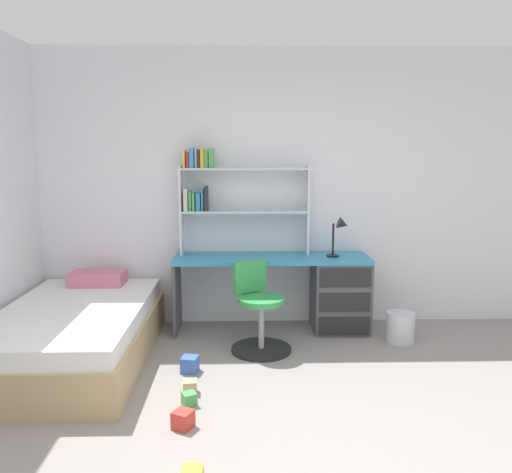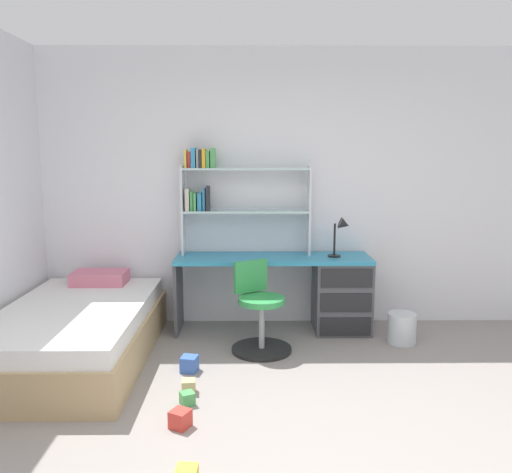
{
  "view_description": "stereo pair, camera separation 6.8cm",
  "coord_description": "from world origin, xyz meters",
  "px_view_note": "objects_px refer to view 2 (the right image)",
  "views": [
    {
      "loc": [
        -0.37,
        -2.5,
        1.69
      ],
      "look_at": [
        -0.26,
        1.58,
        1.03
      ],
      "focal_mm": 36.32,
      "sensor_mm": 36.0,
      "label": 1
    },
    {
      "loc": [
        -0.3,
        -2.5,
        1.69
      ],
      "look_at": [
        -0.26,
        1.58,
        1.03
      ],
      "focal_mm": 36.32,
      "sensor_mm": 36.0,
      "label": 2
    }
  ],
  "objects_px": {
    "bookshelf_hutch": "(227,190)",
    "toy_block_natural_2": "(189,386)",
    "toy_block_blue_0": "(189,364)",
    "desk_lamp": "(342,231)",
    "toy_block_red_1": "(180,419)",
    "toy_block_green_3": "(187,398)",
    "swivel_chair": "(260,317)",
    "desk": "(323,289)",
    "waste_bin": "(402,328)",
    "bed_platform": "(76,333)"
  },
  "relations": [
    {
      "from": "bookshelf_hutch",
      "to": "toy_block_natural_2",
      "type": "xyz_separation_m",
      "value": [
        -0.22,
        -1.46,
        -1.3
      ]
    },
    {
      "from": "toy_block_blue_0",
      "to": "desk_lamp",
      "type": "bearing_deg",
      "value": 34.17
    },
    {
      "from": "toy_block_red_1",
      "to": "toy_block_green_3",
      "type": "xyz_separation_m",
      "value": [
        0.01,
        0.29,
        -0.01
      ]
    },
    {
      "from": "desk_lamp",
      "to": "toy_block_green_3",
      "type": "relative_size",
      "value": 4.28
    },
    {
      "from": "swivel_chair",
      "to": "toy_block_red_1",
      "type": "distance_m",
      "value": 1.41
    },
    {
      "from": "toy_block_red_1",
      "to": "toy_block_green_3",
      "type": "height_order",
      "value": "toy_block_red_1"
    },
    {
      "from": "desk",
      "to": "bookshelf_hutch",
      "type": "xyz_separation_m",
      "value": [
        -0.92,
        0.14,
        0.94
      ]
    },
    {
      "from": "waste_bin",
      "to": "bookshelf_hutch",
      "type": "bearing_deg",
      "value": 162.88
    },
    {
      "from": "toy_block_green_3",
      "to": "desk_lamp",
      "type": "bearing_deg",
      "value": 48.54
    },
    {
      "from": "bookshelf_hutch",
      "to": "waste_bin",
      "type": "xyz_separation_m",
      "value": [
        1.58,
        -0.49,
        -1.21
      ]
    },
    {
      "from": "bed_platform",
      "to": "toy_block_red_1",
      "type": "relative_size",
      "value": 17.77
    },
    {
      "from": "bed_platform",
      "to": "waste_bin",
      "type": "height_order",
      "value": "bed_platform"
    },
    {
      "from": "bookshelf_hutch",
      "to": "toy_block_green_3",
      "type": "relative_size",
      "value": 13.75
    },
    {
      "from": "toy_block_natural_2",
      "to": "toy_block_red_1",
      "type": "bearing_deg",
      "value": -89.5
    },
    {
      "from": "toy_block_blue_0",
      "to": "toy_block_natural_2",
      "type": "distance_m",
      "value": 0.37
    },
    {
      "from": "swivel_chair",
      "to": "toy_block_natural_2",
      "type": "bearing_deg",
      "value": -122.54
    },
    {
      "from": "swivel_chair",
      "to": "bed_platform",
      "type": "distance_m",
      "value": 1.53
    },
    {
      "from": "desk_lamp",
      "to": "toy_block_blue_0",
      "type": "xyz_separation_m",
      "value": [
        -1.33,
        -0.9,
        -0.92
      ]
    },
    {
      "from": "desk",
      "to": "toy_block_natural_2",
      "type": "xyz_separation_m",
      "value": [
        -1.14,
        -1.33,
        -0.36
      ]
    },
    {
      "from": "bed_platform",
      "to": "toy_block_natural_2",
      "type": "xyz_separation_m",
      "value": [
        0.99,
        -0.6,
        -0.19
      ]
    },
    {
      "from": "desk",
      "to": "bed_platform",
      "type": "bearing_deg",
      "value": -161.29
    },
    {
      "from": "toy_block_natural_2",
      "to": "toy_block_green_3",
      "type": "bearing_deg",
      "value": -86.13
    },
    {
      "from": "toy_block_green_3",
      "to": "toy_block_red_1",
      "type": "bearing_deg",
      "value": -91.55
    },
    {
      "from": "bookshelf_hutch",
      "to": "toy_block_blue_0",
      "type": "height_order",
      "value": "bookshelf_hutch"
    },
    {
      "from": "waste_bin",
      "to": "toy_block_blue_0",
      "type": "xyz_separation_m",
      "value": [
        -1.84,
        -0.61,
        -0.08
      ]
    },
    {
      "from": "swivel_chair",
      "to": "toy_block_blue_0",
      "type": "height_order",
      "value": "swivel_chair"
    },
    {
      "from": "waste_bin",
      "to": "toy_block_blue_0",
      "type": "relative_size",
      "value": 2.22
    },
    {
      "from": "swivel_chair",
      "to": "toy_block_blue_0",
      "type": "bearing_deg",
      "value": -141.29
    },
    {
      "from": "desk",
      "to": "toy_block_natural_2",
      "type": "distance_m",
      "value": 1.78
    },
    {
      "from": "bed_platform",
      "to": "desk_lamp",
      "type": "bearing_deg",
      "value": 16.25
    },
    {
      "from": "desk",
      "to": "waste_bin",
      "type": "relative_size",
      "value": 6.75
    },
    {
      "from": "bookshelf_hutch",
      "to": "toy_block_green_3",
      "type": "height_order",
      "value": "bookshelf_hutch"
    },
    {
      "from": "bed_platform",
      "to": "toy_block_red_1",
      "type": "bearing_deg",
      "value": -47.18
    },
    {
      "from": "desk",
      "to": "toy_block_blue_0",
      "type": "relative_size",
      "value": 15.02
    },
    {
      "from": "desk",
      "to": "desk_lamp",
      "type": "bearing_deg",
      "value": -19.74
    },
    {
      "from": "desk",
      "to": "bed_platform",
      "type": "height_order",
      "value": "desk"
    },
    {
      "from": "swivel_chair",
      "to": "toy_block_natural_2",
      "type": "xyz_separation_m",
      "value": [
        -0.52,
        -0.82,
        -0.25
      ]
    },
    {
      "from": "toy_block_natural_2",
      "to": "swivel_chair",
      "type": "bearing_deg",
      "value": 57.46
    },
    {
      "from": "toy_block_blue_0",
      "to": "toy_block_red_1",
      "type": "relative_size",
      "value": 1.1
    },
    {
      "from": "desk",
      "to": "toy_block_green_3",
      "type": "distance_m",
      "value": 1.91
    },
    {
      "from": "desk_lamp",
      "to": "bed_platform",
      "type": "relative_size",
      "value": 0.19
    },
    {
      "from": "desk",
      "to": "toy_block_blue_0",
      "type": "distance_m",
      "value": 1.56
    },
    {
      "from": "bookshelf_hutch",
      "to": "toy_block_natural_2",
      "type": "bearing_deg",
      "value": -98.6
    },
    {
      "from": "desk_lamp",
      "to": "swivel_chair",
      "type": "xyz_separation_m",
      "value": [
        -0.77,
        -0.46,
        -0.68
      ]
    },
    {
      "from": "bookshelf_hutch",
      "to": "bed_platform",
      "type": "relative_size",
      "value": 0.62
    },
    {
      "from": "swivel_chair",
      "to": "bookshelf_hutch",
      "type": "bearing_deg",
      "value": 114.79
    },
    {
      "from": "waste_bin",
      "to": "toy_block_green_3",
      "type": "relative_size",
      "value": 3.05
    },
    {
      "from": "bookshelf_hutch",
      "to": "desk_lamp",
      "type": "relative_size",
      "value": 3.21
    },
    {
      "from": "toy_block_blue_0",
      "to": "bookshelf_hutch",
      "type": "bearing_deg",
      "value": 76.69
    },
    {
      "from": "bookshelf_hutch",
      "to": "desk_lamp",
      "type": "height_order",
      "value": "bookshelf_hutch"
    }
  ]
}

